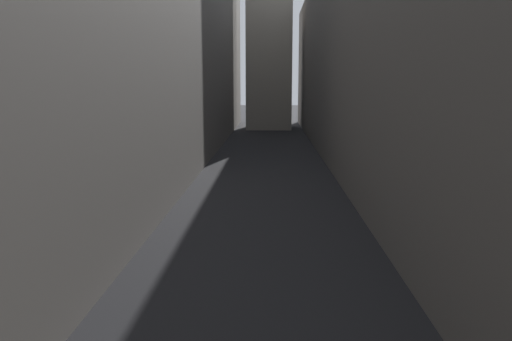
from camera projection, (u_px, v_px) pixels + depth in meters
name	position (u px, v px, depth m)	size (l,w,h in m)	color
ground_plane	(266.00, 173.00, 42.17)	(264.00, 264.00, 0.00)	#232326
building_block_left	(122.00, 28.00, 42.47)	(13.39, 108.00, 23.89)	slate
building_block_right	(398.00, 51.00, 42.10)	(10.89, 108.00, 20.08)	slate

